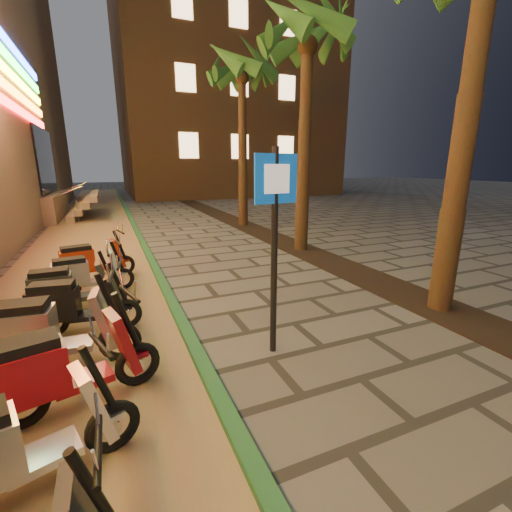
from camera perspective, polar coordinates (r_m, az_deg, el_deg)
name	(u,v)px	position (r m, az deg, el deg)	size (l,w,h in m)	color
ground	(349,450)	(3.73, 15.17, -28.73)	(120.00, 120.00, 0.00)	#474442
parking_strip	(87,247)	(12.34, -26.34, 1.36)	(3.40, 60.00, 0.01)	#8C7251
green_curb	(142,241)	(12.34, -18.50, 2.35)	(0.18, 60.00, 0.10)	#225C31
planting_strip	(340,266)	(9.24, 13.75, -1.56)	(1.20, 40.00, 0.02)	black
apartment_block	(219,56)	(37.09, -6.23, 30.26)	(18.00, 16.06, 25.00)	brown
palm_c	(308,45)	(11.02, 8.61, 31.43)	(2.97, 3.02, 6.91)	#472D19
palm_d	(242,78)	(15.44, -2.36, 27.49)	(2.97, 3.02, 7.16)	#472D19
pedestrian_sign	(275,226)	(4.43, 3.18, 5.08)	(0.61, 0.12, 2.77)	black
scooter_5	(7,449)	(3.48, -36.06, -24.52)	(1.58, 0.85, 1.12)	black
scooter_6	(57,369)	(4.21, -30.30, -15.98)	(1.72, 0.85, 1.21)	black
scooter_7	(46,332)	(5.08, -31.62, -10.72)	(1.78, 0.67, 1.25)	black
scooter_8	(72,305)	(5.98, -28.28, -7.17)	(1.59, 0.62, 1.12)	black
scooter_9	(67,288)	(6.85, -28.96, -4.72)	(1.54, 0.54, 1.09)	black
scooter_10	(84,274)	(7.60, -26.75, -2.72)	(1.52, 0.63, 1.07)	black
scooter_11	(89,261)	(8.54, -26.01, -0.71)	(1.57, 0.74, 1.11)	black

